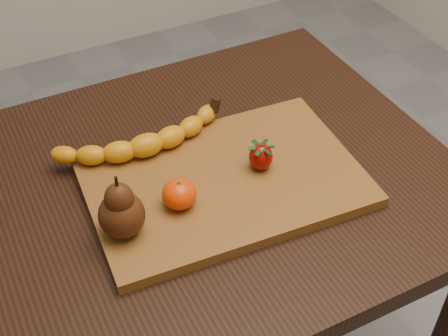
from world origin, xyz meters
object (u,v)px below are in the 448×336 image
pear (120,206)px  mandarin (179,194)px  table (166,229)px  cutting_board (224,181)px

pear → mandarin: pear is taller
pear → table: bearing=39.1°
table → cutting_board: (0.10, -0.04, 0.11)m
table → cutting_board: cutting_board is taller
table → cutting_board: bearing=-21.6°
table → pear: bearing=-140.9°
cutting_board → mandarin: (-0.09, -0.03, 0.03)m
table → mandarin: size_ratio=18.20×
table → pear: pear is taller
cutting_board → pear: size_ratio=4.09×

